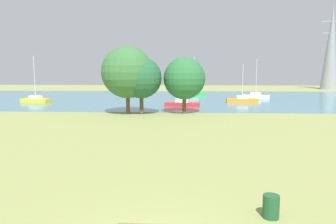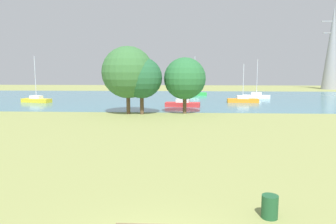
{
  "view_description": "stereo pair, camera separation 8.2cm",
  "coord_description": "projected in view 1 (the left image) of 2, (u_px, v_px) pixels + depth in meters",
  "views": [
    {
      "loc": [
        0.85,
        -7.84,
        5.01
      ],
      "look_at": [
        -0.38,
        15.83,
        1.93
      ],
      "focal_mm": 34.11,
      "sensor_mm": 36.0,
      "label": 1
    },
    {
      "loc": [
        0.93,
        -7.83,
        5.01
      ],
      "look_at": [
        -0.38,
        15.83,
        1.93
      ],
      "focal_mm": 34.11,
      "sensor_mm": 36.0,
      "label": 2
    }
  ],
  "objects": [
    {
      "name": "sailboat_red",
      "position": [
        182.0,
        104.0,
        44.31
      ],
      "size": [
        4.93,
        2.01,
        5.74
      ],
      "color": "red",
      "rests_on": "water_surface"
    },
    {
      "name": "sailboat_white",
      "position": [
        256.0,
        96.0,
        57.52
      ],
      "size": [
        5.02,
        2.68,
        7.05
      ],
      "color": "white",
      "rests_on": "water_surface"
    },
    {
      "name": "sailboat_green",
      "position": [
        194.0,
        93.0,
        64.63
      ],
      "size": [
        4.9,
        1.86,
        7.81
      ],
      "color": "green",
      "rests_on": "water_surface"
    },
    {
      "name": "litter_bin",
      "position": [
        271.0,
        207.0,
        10.89
      ],
      "size": [
        0.56,
        0.56,
        0.8
      ],
      "primitive_type": "cylinder",
      "color": "#1E512D",
      "rests_on": "ground"
    },
    {
      "name": "tree_west_far",
      "position": [
        141.0,
        78.0,
        36.32
      ],
      "size": [
        4.7,
        4.7,
        6.54
      ],
      "color": "brown",
      "rests_on": "ground"
    },
    {
      "name": "water_surface",
      "position": [
        180.0,
        98.0,
        57.97
      ],
      "size": [
        140.0,
        40.0,
        0.02
      ],
      "primitive_type": "cube",
      "color": "teal",
      "rests_on": "ground"
    },
    {
      "name": "sailboat_yellow",
      "position": [
        36.0,
        100.0,
        50.15
      ],
      "size": [
        5.02,
        2.68,
        7.28
      ],
      "color": "yellow",
      "rests_on": "water_surface"
    },
    {
      "name": "tree_mid_shore",
      "position": [
        184.0,
        79.0,
        36.99
      ],
      "size": [
        4.87,
        4.87,
        6.54
      ],
      "color": "brown",
      "rests_on": "ground"
    },
    {
      "name": "electricity_pylon",
      "position": [
        331.0,
        47.0,
        84.93
      ],
      "size": [
        6.4,
        4.4,
        22.36
      ],
      "color": "gray",
      "rests_on": "ground"
    },
    {
      "name": "tree_east_near",
      "position": [
        127.0,
        72.0,
        36.43
      ],
      "size": [
        5.95,
        5.95,
        7.79
      ],
      "color": "brown",
      "rests_on": "ground"
    },
    {
      "name": "sailboat_orange",
      "position": [
        242.0,
        100.0,
        50.17
      ],
      "size": [
        4.87,
        1.73,
        6.03
      ],
      "color": "orange",
      "rests_on": "water_surface"
    },
    {
      "name": "ground_plane",
      "position": [
        175.0,
        124.0,
        30.24
      ],
      "size": [
        160.0,
        160.0,
        0.0
      ],
      "primitive_type": "plane",
      "color": "#8C9351"
    }
  ]
}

